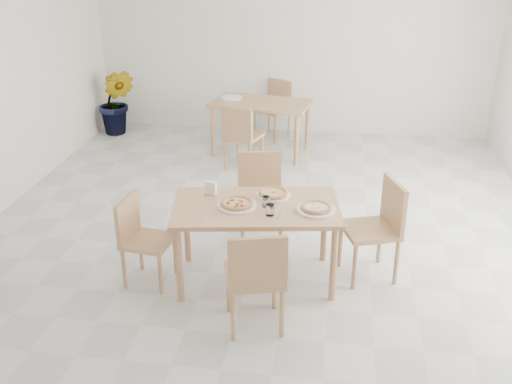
# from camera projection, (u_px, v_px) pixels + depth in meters

# --- Properties ---
(main_table) EXTENTS (1.56, 1.04, 0.75)m
(main_table) POSITION_uv_depth(u_px,v_px,m) (256.00, 214.00, 5.27)
(main_table) COLOR tan
(main_table) RESTS_ON ground
(chair_south) EXTENTS (0.55, 0.55, 0.91)m
(chair_south) POSITION_uv_depth(u_px,v_px,m) (256.00, 274.00, 4.63)
(chair_south) COLOR tan
(chair_south) RESTS_ON ground
(chair_north) EXTENTS (0.52, 0.52, 0.90)m
(chair_north) POSITION_uv_depth(u_px,v_px,m) (260.00, 190.00, 6.10)
(chair_north) COLOR tan
(chair_north) RESTS_ON ground
(chair_west) EXTENTS (0.45, 0.45, 0.82)m
(chair_west) POSITION_uv_depth(u_px,v_px,m) (140.00, 234.00, 5.33)
(chair_west) COLOR tan
(chair_west) RESTS_ON ground
(chair_east) EXTENTS (0.59, 0.59, 0.93)m
(chair_east) POSITION_uv_depth(u_px,v_px,m) (379.00, 222.00, 5.40)
(chair_east) COLOR tan
(chair_east) RESTS_ON ground
(plate_margherita) EXTENTS (0.31, 0.31, 0.02)m
(plate_margherita) POSITION_uv_depth(u_px,v_px,m) (273.00, 195.00, 5.42)
(plate_margherita) COLOR white
(plate_margherita) RESTS_ON main_table
(plate_mushroom) EXTENTS (0.34, 0.34, 0.02)m
(plate_mushroom) POSITION_uv_depth(u_px,v_px,m) (316.00, 210.00, 5.14)
(plate_mushroom) COLOR white
(plate_mushroom) RESTS_ON main_table
(plate_pepperoni) EXTENTS (0.35, 0.35, 0.02)m
(plate_pepperoni) POSITION_uv_depth(u_px,v_px,m) (237.00, 205.00, 5.22)
(plate_pepperoni) COLOR white
(plate_pepperoni) RESTS_ON main_table
(pizza_margherita) EXTENTS (0.32, 0.32, 0.03)m
(pizza_margherita) POSITION_uv_depth(u_px,v_px,m) (273.00, 193.00, 5.41)
(pizza_margherita) COLOR tan
(pizza_margherita) RESTS_ON plate_margherita
(pizza_mushroom) EXTENTS (0.35, 0.35, 0.03)m
(pizza_mushroom) POSITION_uv_depth(u_px,v_px,m) (316.00, 207.00, 5.13)
(pizza_mushroom) COLOR tan
(pizza_mushroom) RESTS_ON plate_mushroom
(pizza_pepperoni) EXTENTS (0.37, 0.37, 0.03)m
(pizza_pepperoni) POSITION_uv_depth(u_px,v_px,m) (237.00, 203.00, 5.21)
(pizza_pepperoni) COLOR tan
(pizza_pepperoni) RESTS_ON plate_pepperoni
(tumbler_a) EXTENTS (0.07, 0.07, 0.10)m
(tumbler_a) POSITION_uv_depth(u_px,v_px,m) (270.00, 210.00, 5.05)
(tumbler_a) COLOR white
(tumbler_a) RESTS_ON main_table
(tumbler_b) EXTENTS (0.07, 0.07, 0.09)m
(tumbler_b) POSITION_uv_depth(u_px,v_px,m) (266.00, 201.00, 5.21)
(tumbler_b) COLOR white
(tumbler_b) RESTS_ON main_table
(napkin_holder) EXTENTS (0.12, 0.07, 0.13)m
(napkin_holder) POSITION_uv_depth(u_px,v_px,m) (211.00, 189.00, 5.42)
(napkin_holder) COLOR silver
(napkin_holder) RESTS_ON main_table
(fork_a) EXTENTS (0.02, 0.18, 0.01)m
(fork_a) POSITION_uv_depth(u_px,v_px,m) (279.00, 215.00, 5.05)
(fork_a) COLOR silver
(fork_a) RESTS_ON main_table
(fork_b) EXTENTS (0.03, 0.18, 0.01)m
(fork_b) POSITION_uv_depth(u_px,v_px,m) (205.00, 221.00, 4.96)
(fork_b) COLOR silver
(fork_b) RESTS_ON main_table
(second_table) EXTENTS (1.46, 0.98, 0.75)m
(second_table) POSITION_uv_depth(u_px,v_px,m) (261.00, 109.00, 8.35)
(second_table) COLOR tan
(second_table) RESTS_ON ground
(chair_back_s) EXTENTS (0.55, 0.55, 0.88)m
(chair_back_s) POSITION_uv_depth(u_px,v_px,m) (241.00, 133.00, 7.83)
(chair_back_s) COLOR tan
(chair_back_s) RESTS_ON ground
(chair_back_n) EXTENTS (0.58, 0.58, 0.87)m
(chair_back_n) POSITION_uv_depth(u_px,v_px,m) (275.00, 105.00, 9.09)
(chair_back_n) COLOR tan
(chair_back_n) RESTS_ON ground
(plate_empty) EXTENTS (0.32, 0.32, 0.02)m
(plate_empty) POSITION_uv_depth(u_px,v_px,m) (231.00, 98.00, 8.49)
(plate_empty) COLOR white
(plate_empty) RESTS_ON second_table
(potted_plant) EXTENTS (0.59, 0.49, 1.02)m
(potted_plant) POSITION_uv_depth(u_px,v_px,m) (117.00, 102.00, 9.20)
(potted_plant) COLOR #1B5C1E
(potted_plant) RESTS_ON ground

